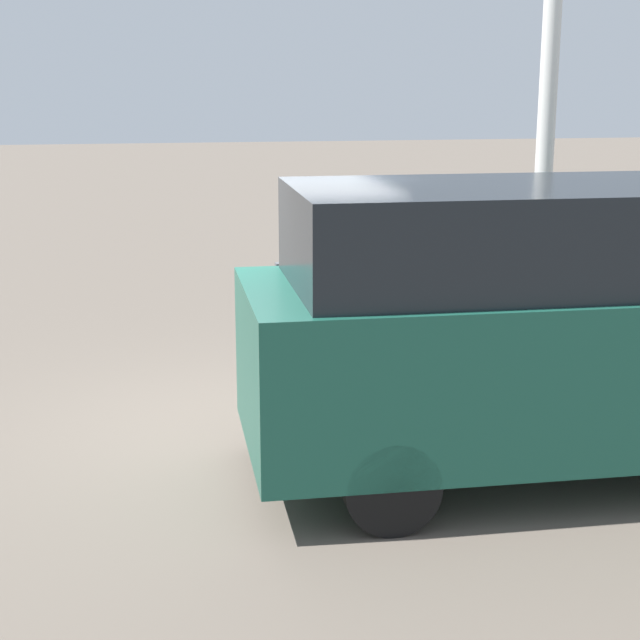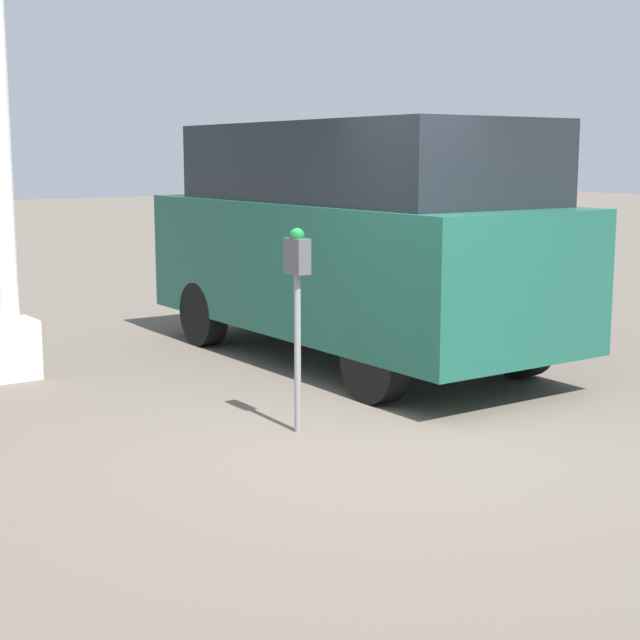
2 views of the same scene
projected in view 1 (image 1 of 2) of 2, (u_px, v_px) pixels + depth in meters
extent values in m
plane|color=#60564C|center=(243.00, 425.00, 9.12)|extent=(80.00, 80.00, 0.00)
cylinder|color=gray|center=(287.00, 350.00, 9.40)|extent=(0.05, 0.05, 1.19)
cube|color=#47474C|center=(286.00, 276.00, 9.22)|extent=(0.20, 0.11, 0.26)
sphere|color=#14662D|center=(286.00, 260.00, 9.19)|extent=(0.11, 0.11, 0.11)
cube|color=beige|center=(535.00, 337.00, 11.11)|extent=(0.44, 0.44, 0.55)
cylinder|color=silver|center=(548.00, 101.00, 10.48)|extent=(0.20, 0.20, 4.70)
cube|color=#195142|center=(553.00, 357.00, 7.81)|extent=(4.94, 2.02, 1.25)
cube|color=black|center=(546.00, 233.00, 7.55)|extent=(3.96, 1.85, 0.76)
cylinder|color=black|center=(345.00, 407.00, 8.54)|extent=(0.70, 0.24, 0.69)
cylinder|color=black|center=(391.00, 486.00, 6.90)|extent=(0.70, 0.24, 0.69)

